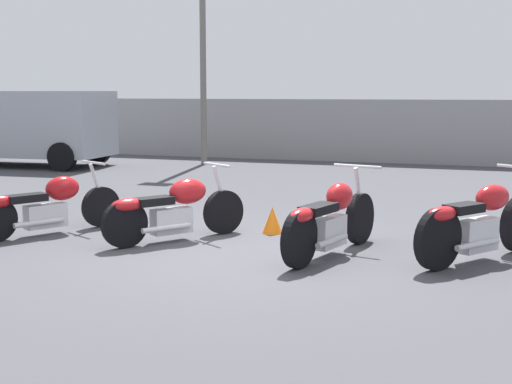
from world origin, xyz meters
TOP-DOWN VIEW (x-y plane):
  - ground_plane at (0.00, 0.00)m, footprint 60.00×60.00m
  - fence_back at (0.00, 11.37)m, footprint 40.00×0.04m
  - light_pole_right at (-4.60, 9.47)m, footprint 0.70×0.35m
  - motorcycle_slot_0 at (-2.81, 0.16)m, footprint 1.12×1.91m
  - motorcycle_slot_1 at (-1.02, 0.35)m, footprint 1.22×1.78m
  - motorcycle_slot_2 at (1.06, 0.19)m, footprint 0.79×2.12m
  - motorcycle_slot_3 at (2.71, 0.50)m, footprint 1.30×1.87m
  - parked_van at (-9.01, 7.51)m, footprint 4.94×2.35m
  - traffic_cone_near at (0.01, 1.24)m, footprint 0.28×0.28m

SIDE VIEW (x-z plane):
  - ground_plane at x=0.00m, z-range 0.00..0.00m
  - traffic_cone_near at x=0.01m, z-range 0.00..0.36m
  - motorcycle_slot_0 at x=-2.81m, z-range -0.07..0.87m
  - motorcycle_slot_1 at x=-1.02m, z-range -0.07..0.90m
  - motorcycle_slot_2 at x=1.06m, z-range -0.08..0.93m
  - motorcycle_slot_3 at x=2.71m, z-range -0.08..0.97m
  - fence_back at x=0.00m, z-range 0.00..1.70m
  - parked_van at x=-9.01m, z-range 0.12..2.04m
  - light_pole_right at x=-4.60m, z-range 0.66..7.32m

